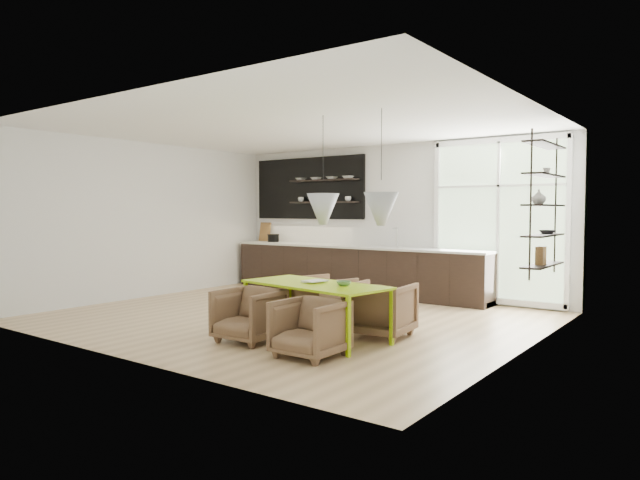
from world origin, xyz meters
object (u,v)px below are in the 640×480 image
Objects in this scene: dining_table at (315,287)px; wire_stool at (266,308)px; armchair_front_right at (310,328)px; armchair_front_left at (249,315)px; armchair_back_left at (324,299)px; armchair_back_right at (381,309)px.

dining_table is 4.76× the size of wire_stool.
dining_table is 2.86× the size of armchair_front_right.
armchair_front_left is at bearing -62.66° from wire_stool.
dining_table is 2.72× the size of armchair_back_left.
armchair_front_left is 1.70× the size of wire_stool.
dining_table is 1.03m from wire_stool.
dining_table reaches higher than armchair_back_left.
armchair_front_right is (1.06, -0.14, -0.01)m from armchair_front_left.
dining_table is 2.80× the size of armchair_front_left.
armchair_back_left is 0.96× the size of armchair_back_right.
armchair_back_right is at bearing 44.13° from armchair_front_left.
dining_table reaches higher than armchair_front_right.
armchair_front_left is 0.85m from wire_stool.
armchair_back_right is at bearing 85.71° from armchair_front_right.
armchair_back_right is 1.63m from wire_stool.
wire_stool is at bearing -178.77° from dining_table.
armchair_front_right is 1.71m from wire_stool.
armchair_back_left is 1.18m from armchair_back_right.
wire_stool is (-1.45, 0.89, -0.05)m from armchair_front_right.
armchair_back_left is 1.05× the size of armchair_front_right.
dining_table reaches higher than wire_stool.
dining_table is at bearing 123.55° from armchair_front_right.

